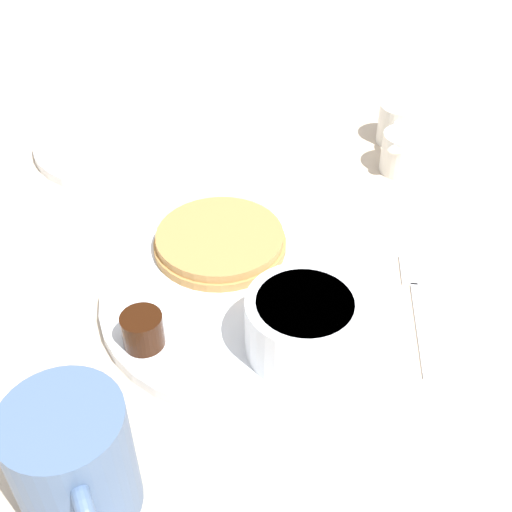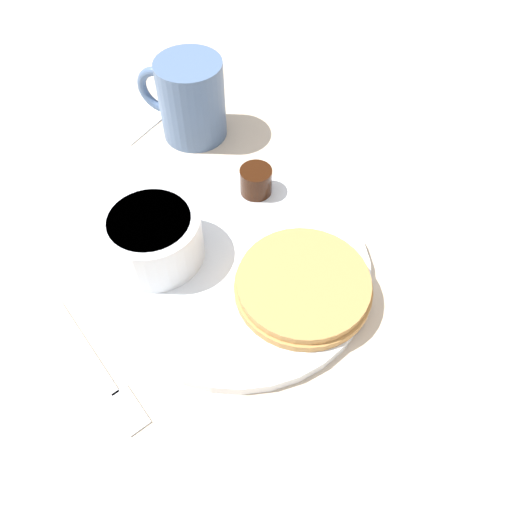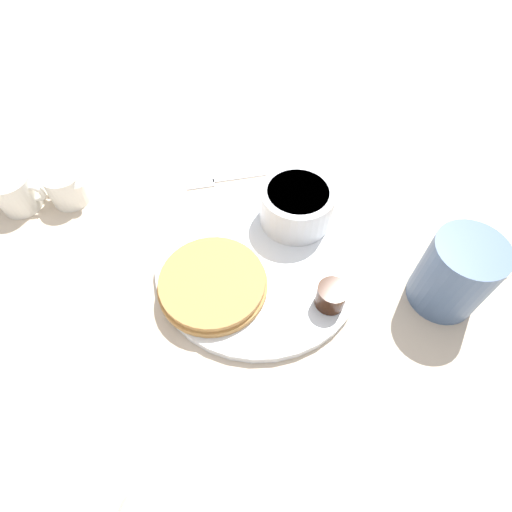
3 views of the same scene
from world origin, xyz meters
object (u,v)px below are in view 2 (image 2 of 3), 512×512
(coffee_mug, at_px, (190,99))
(fork, at_px, (104,375))
(plate, at_px, (240,268))
(bowl, at_px, (153,236))

(coffee_mug, bearing_deg, fork, -66.78)
(plate, height_order, fork, plate)
(coffee_mug, xyz_separation_m, fork, (0.13, -0.31, -0.05))
(plate, relative_size, bowl, 2.71)
(bowl, relative_size, coffee_mug, 0.85)
(bowl, distance_m, fork, 0.14)
(coffee_mug, bearing_deg, plate, -41.38)
(fork, bearing_deg, coffee_mug, 113.22)
(plate, bearing_deg, fork, -103.54)
(plate, distance_m, coffee_mug, 0.23)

